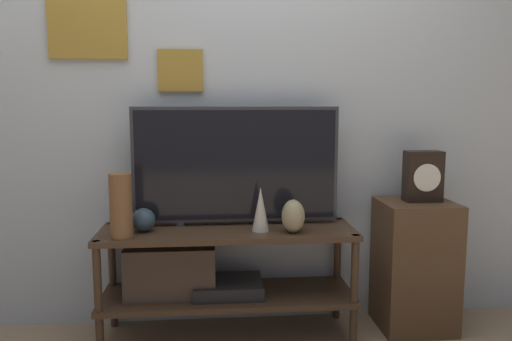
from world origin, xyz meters
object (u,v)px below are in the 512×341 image
(vase_tall_ceramic, at_px, (121,206))
(vase_urn_stoneware, at_px, (293,216))
(vase_slim_bronze, at_px, (261,209))
(vase_round_glass, at_px, (143,220))
(mantel_clock, at_px, (423,176))
(television, at_px, (236,165))

(vase_tall_ceramic, xyz_separation_m, vase_urn_stoneware, (0.85, 0.03, -0.07))
(vase_slim_bronze, xyz_separation_m, vase_urn_stoneware, (0.16, -0.05, -0.03))
(vase_round_glass, xyz_separation_m, mantel_clock, (1.49, 0.05, 0.20))
(vase_urn_stoneware, height_order, mantel_clock, mantel_clock)
(vase_round_glass, bearing_deg, mantel_clock, 2.02)
(vase_tall_ceramic, relative_size, vase_round_glass, 2.62)
(television, bearing_deg, vase_slim_bronze, -50.41)
(television, xyz_separation_m, mantel_clock, (1.01, -0.05, -0.07))
(vase_slim_bronze, relative_size, vase_urn_stoneware, 1.34)
(vase_tall_ceramic, distance_m, vase_round_glass, 0.17)
(vase_slim_bronze, distance_m, mantel_clock, 0.91)
(vase_urn_stoneware, bearing_deg, vase_tall_ceramic, -178.12)
(vase_slim_bronze, bearing_deg, television, 129.59)
(vase_slim_bronze, height_order, vase_round_glass, vase_slim_bronze)
(television, distance_m, vase_urn_stoneware, 0.41)
(vase_tall_ceramic, xyz_separation_m, vase_round_glass, (0.09, 0.11, -0.10))
(mantel_clock, bearing_deg, vase_round_glass, -177.98)
(television, relative_size, vase_round_glass, 9.03)
(vase_urn_stoneware, bearing_deg, vase_slim_bronze, 163.80)
(vase_slim_bronze, bearing_deg, vase_round_glass, 176.60)
(vase_round_glass, bearing_deg, television, 12.51)
(television, xyz_separation_m, vase_round_glass, (-0.48, -0.11, -0.27))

